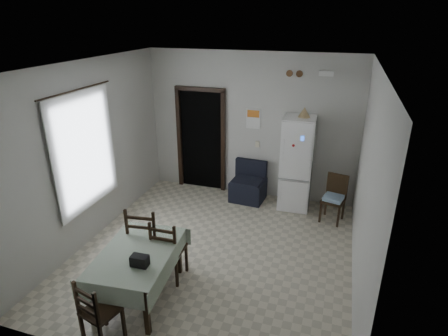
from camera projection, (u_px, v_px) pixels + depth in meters
ground at (215, 251)px, 5.99m from camera, size 4.50×4.50×0.00m
ceiling at (212, 65)px, 4.88m from camera, size 4.20×4.50×0.02m
wall_back at (251, 127)px, 7.42m from camera, size 4.20×0.02×2.90m
wall_front at (134, 256)px, 3.45m from camera, size 4.20×0.02×2.90m
wall_left at (91, 153)px, 6.02m from camera, size 0.02×4.50×2.90m
wall_right at (366, 186)px, 4.85m from camera, size 0.02×4.50×2.90m
doorway at (205, 138)px, 8.04m from camera, size 1.06×0.52×2.22m
window_recess at (79, 151)px, 5.82m from camera, size 0.10×1.20×1.60m
curtain at (85, 151)px, 5.79m from camera, size 0.02×1.45×1.85m
curtain_rod at (76, 90)px, 5.43m from camera, size 0.02×1.60×0.02m
calendar at (253, 119)px, 7.33m from camera, size 0.28×0.02×0.40m
calendar_image at (253, 114)px, 7.28m from camera, size 0.24×0.01×0.14m
light_switch at (257, 144)px, 7.50m from camera, size 0.08×0.02×0.12m
vent_left at (289, 73)px, 6.80m from camera, size 0.12×0.03×0.12m
vent_right at (299, 74)px, 6.75m from camera, size 0.12×0.03×0.12m
emergency_light at (326, 73)px, 6.58m from camera, size 0.25×0.07×0.09m
fridge at (297, 164)px, 7.07m from camera, size 0.60×0.60×1.80m
tan_cone at (304, 112)px, 6.70m from camera, size 0.22×0.22×0.18m
navy_seat at (248, 182)px, 7.52m from camera, size 0.69×0.67×0.78m
corner_chair at (333, 199)px, 6.72m from camera, size 0.45×0.45×0.87m
dining_table at (139, 274)px, 4.92m from camera, size 1.02×1.44×0.71m
black_bag at (140, 261)px, 4.49m from camera, size 0.21×0.13×0.14m
dining_chair_far_left at (147, 237)px, 5.39m from camera, size 0.52×0.52×1.08m
dining_chair_far_right at (169, 248)px, 5.24m from camera, size 0.42×0.42×0.97m
dining_chair_near_head at (101, 310)px, 4.21m from camera, size 0.46×0.46×0.87m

